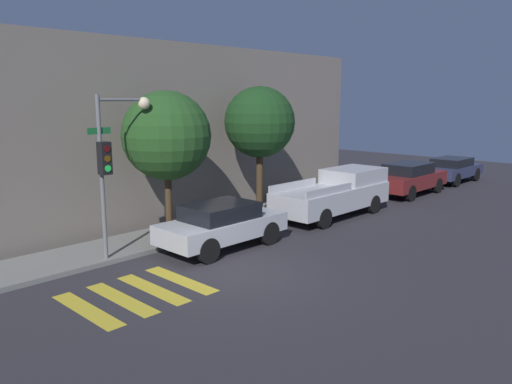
{
  "coord_description": "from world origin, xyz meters",
  "views": [
    {
      "loc": [
        -8.94,
        -9.19,
        4.66
      ],
      "look_at": [
        2.82,
        2.1,
        1.6
      ],
      "focal_mm": 35.0,
      "sensor_mm": 36.0,
      "label": 1
    }
  ],
  "objects_px": {
    "sedan_near_corner": "(222,224)",
    "sedan_middle": "(409,178)",
    "tree_midblock": "(260,123)",
    "sedan_far_end": "(452,169)",
    "tree_near_corner": "(167,136)",
    "pickup_truck": "(336,193)",
    "traffic_light_pole": "(114,150)"
  },
  "relations": [
    {
      "from": "pickup_truck",
      "to": "tree_near_corner",
      "type": "xyz_separation_m",
      "value": [
        -6.82,
        1.93,
        2.54
      ]
    },
    {
      "from": "sedan_near_corner",
      "to": "sedan_far_end",
      "type": "distance_m",
      "value": 17.51
    },
    {
      "from": "traffic_light_pole",
      "to": "tree_near_corner",
      "type": "xyz_separation_m",
      "value": [
        2.32,
        0.67,
        0.23
      ]
    },
    {
      "from": "sedan_near_corner",
      "to": "sedan_middle",
      "type": "xyz_separation_m",
      "value": [
        12.36,
        -0.0,
        0.05
      ]
    },
    {
      "from": "sedan_far_end",
      "to": "tree_midblock",
      "type": "bearing_deg",
      "value": 171.99
    },
    {
      "from": "traffic_light_pole",
      "to": "sedan_middle",
      "type": "relative_size",
      "value": 1.03
    },
    {
      "from": "sedan_near_corner",
      "to": "sedan_far_end",
      "type": "xyz_separation_m",
      "value": [
        17.51,
        0.0,
        -0.02
      ]
    },
    {
      "from": "sedan_middle",
      "to": "tree_near_corner",
      "type": "bearing_deg",
      "value": 171.51
    },
    {
      "from": "sedan_middle",
      "to": "tree_midblock",
      "type": "xyz_separation_m",
      "value": [
        -8.6,
        1.93,
        2.91
      ]
    },
    {
      "from": "tree_midblock",
      "to": "pickup_truck",
      "type": "bearing_deg",
      "value": -38.24
    },
    {
      "from": "sedan_near_corner",
      "to": "sedan_far_end",
      "type": "height_order",
      "value": "sedan_near_corner"
    },
    {
      "from": "sedan_middle",
      "to": "tree_near_corner",
      "type": "distance_m",
      "value": 13.37
    },
    {
      "from": "sedan_far_end",
      "to": "tree_near_corner",
      "type": "xyz_separation_m",
      "value": [
        -18.11,
        1.93,
        2.71
      ]
    },
    {
      "from": "sedan_middle",
      "to": "tree_midblock",
      "type": "bearing_deg",
      "value": 167.32
    },
    {
      "from": "sedan_far_end",
      "to": "tree_midblock",
      "type": "height_order",
      "value": "tree_midblock"
    },
    {
      "from": "pickup_truck",
      "to": "sedan_middle",
      "type": "bearing_deg",
      "value": -0.0
    },
    {
      "from": "sedan_near_corner",
      "to": "traffic_light_pole",
      "type": "bearing_deg",
      "value": 156.51
    },
    {
      "from": "pickup_truck",
      "to": "tree_midblock",
      "type": "height_order",
      "value": "tree_midblock"
    },
    {
      "from": "sedan_middle",
      "to": "sedan_far_end",
      "type": "distance_m",
      "value": 5.15
    },
    {
      "from": "pickup_truck",
      "to": "sedan_far_end",
      "type": "distance_m",
      "value": 11.29
    },
    {
      "from": "sedan_far_end",
      "to": "pickup_truck",
      "type": "bearing_deg",
      "value": -180.0
    },
    {
      "from": "tree_near_corner",
      "to": "pickup_truck",
      "type": "bearing_deg",
      "value": -15.84
    },
    {
      "from": "sedan_near_corner",
      "to": "pickup_truck",
      "type": "relative_size",
      "value": 0.76
    },
    {
      "from": "tree_near_corner",
      "to": "sedan_far_end",
      "type": "bearing_deg",
      "value": -6.1
    },
    {
      "from": "traffic_light_pole",
      "to": "sedan_far_end",
      "type": "bearing_deg",
      "value": -3.55
    },
    {
      "from": "sedan_near_corner",
      "to": "tree_midblock",
      "type": "distance_m",
      "value": 5.17
    },
    {
      "from": "sedan_near_corner",
      "to": "tree_near_corner",
      "type": "bearing_deg",
      "value": 107.18
    },
    {
      "from": "pickup_truck",
      "to": "sedan_far_end",
      "type": "relative_size",
      "value": 1.25
    },
    {
      "from": "sedan_middle",
      "to": "tree_midblock",
      "type": "height_order",
      "value": "tree_midblock"
    },
    {
      "from": "pickup_truck",
      "to": "tree_midblock",
      "type": "xyz_separation_m",
      "value": [
        -2.45,
        1.93,
        2.81
      ]
    },
    {
      "from": "sedan_middle",
      "to": "tree_near_corner",
      "type": "height_order",
      "value": "tree_near_corner"
    },
    {
      "from": "sedan_far_end",
      "to": "tree_near_corner",
      "type": "distance_m",
      "value": 18.42
    }
  ]
}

